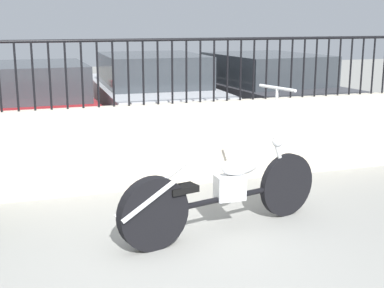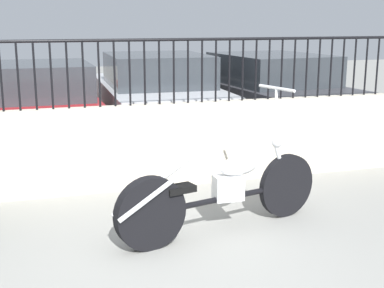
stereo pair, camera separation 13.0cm
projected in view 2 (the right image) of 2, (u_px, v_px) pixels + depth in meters
ground_plane at (186, 270)px, 4.41m from camera, size 40.00×40.00×0.00m
low_wall at (132, 147)px, 6.44m from camera, size 9.44×0.18×1.02m
fence_railing at (129, 62)px, 6.21m from camera, size 9.44×0.04×0.78m
motorcycle_black at (213, 193)px, 5.08m from camera, size 2.22×0.78×1.38m
car_red at (38, 104)px, 8.65m from camera, size 1.87×3.94×1.35m
car_silver at (156, 95)px, 9.44m from camera, size 1.93×4.27×1.44m
car_dark_grey at (266, 92)px, 9.95m from camera, size 2.23×4.62×1.41m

